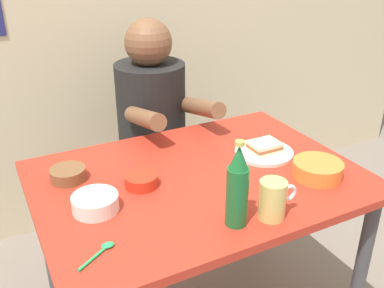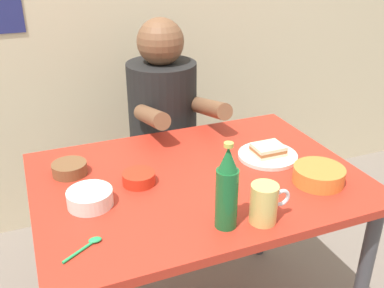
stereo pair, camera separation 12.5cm
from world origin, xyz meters
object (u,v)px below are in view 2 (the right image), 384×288
at_px(stool, 165,182).
at_px(plate_orange, 268,156).
at_px(beer_mug, 265,203).
at_px(sauce_bowl_chili, 139,178).
at_px(beer_bottle, 227,190).
at_px(person_seated, 163,106).
at_px(dining_table, 197,199).
at_px(sandwich, 268,150).

xyz_separation_m(stool, plate_orange, (0.21, -0.60, 0.40)).
height_order(plate_orange, beer_mug, beer_mug).
bearing_deg(sauce_bowl_chili, beer_bottle, -62.64).
distance_m(plate_orange, beer_mug, 0.41).
bearing_deg(person_seated, plate_orange, -70.20).
height_order(dining_table, beer_mug, beer_mug).
bearing_deg(person_seated, dining_table, -97.82).
bearing_deg(plate_orange, beer_mug, -122.63).
xyz_separation_m(beer_mug, beer_bottle, (-0.11, 0.02, 0.06)).
bearing_deg(stool, sauce_bowl_chili, -115.30).
height_order(stool, plate_orange, plate_orange).
bearing_deg(beer_bottle, person_seated, 82.52).
relative_size(sandwich, sauce_bowl_chili, 1.00).
height_order(beer_mug, sauce_bowl_chili, beer_mug).
bearing_deg(beer_bottle, sauce_bowl_chili, 117.36).
height_order(person_seated, sandwich, person_seated).
xyz_separation_m(plate_orange, beer_bottle, (-0.33, -0.32, 0.11)).
bearing_deg(beer_mug, dining_table, 103.73).
distance_m(person_seated, beer_mug, 0.93).
height_order(stool, beer_mug, beer_mug).
distance_m(beer_bottle, sauce_bowl_chili, 0.37).
height_order(sandwich, sauce_bowl_chili, sandwich).
distance_m(dining_table, sauce_bowl_chili, 0.23).
bearing_deg(plate_orange, person_seated, 109.80).
bearing_deg(sauce_bowl_chili, person_seated, 64.28).
xyz_separation_m(dining_table, person_seated, (0.09, 0.62, 0.12)).
bearing_deg(beer_bottle, sandwich, 44.22).
xyz_separation_m(plate_orange, sandwich, (0.00, 0.00, 0.02)).
height_order(person_seated, sauce_bowl_chili, person_seated).
relative_size(stool, sauce_bowl_chili, 4.09).
relative_size(person_seated, beer_mug, 5.71).
height_order(dining_table, beer_bottle, beer_bottle).
bearing_deg(beer_mug, person_seated, 89.46).
xyz_separation_m(dining_table, sandwich, (0.30, 0.03, 0.13)).
relative_size(beer_bottle, sauce_bowl_chili, 2.38).
relative_size(plate_orange, beer_mug, 1.75).
relative_size(sandwich, beer_bottle, 0.42).
distance_m(dining_table, person_seated, 0.64).
height_order(person_seated, beer_mug, person_seated).
distance_m(stool, beer_mug, 1.05).
bearing_deg(beer_mug, sandwich, 57.37).
bearing_deg(beer_mug, sauce_bowl_chili, 128.99).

